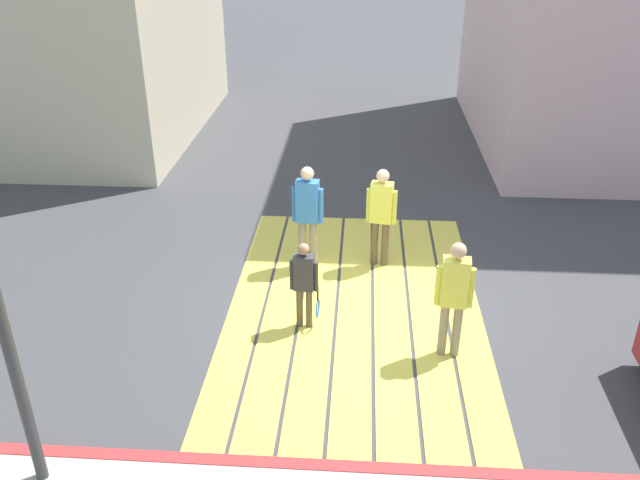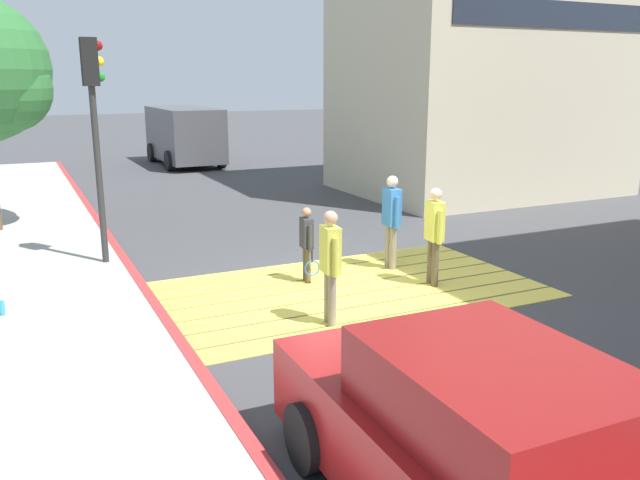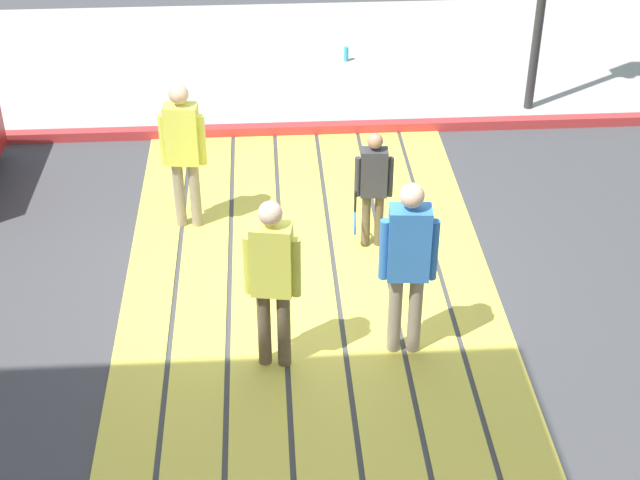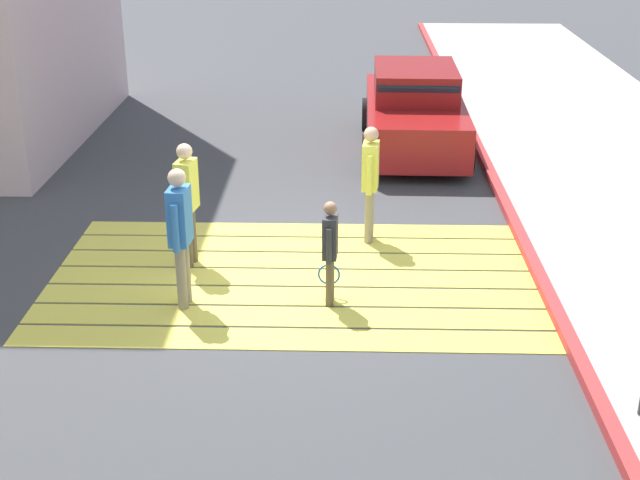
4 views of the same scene
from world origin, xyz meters
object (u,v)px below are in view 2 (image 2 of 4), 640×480
object	(u,v)px
van_down_street	(184,134)
pedestrian_adult_side	(330,259)
traffic_light_corner	(94,107)
water_bottle	(2,308)
pedestrian_adult_trailing	(392,215)
pedestrian_child_with_racket	(307,241)
pedestrian_adult_lead	(434,229)
car_parked_near_curb	(481,451)

from	to	relation	value
van_down_street	pedestrian_adult_side	bearing A→B (deg)	-97.91
traffic_light_corner	water_bottle	distance (m)	4.09
pedestrian_adult_trailing	pedestrian_child_with_racket	xyz separation A→B (m)	(-1.80, -0.11, -0.27)
pedestrian_adult_lead	pedestrian_adult_trailing	size ratio (longest dim) A/B	0.97
van_down_street	pedestrian_child_with_racket	distance (m)	17.06
traffic_light_corner	pedestrian_adult_lead	xyz separation A→B (m)	(5.00, -3.60, -2.03)
van_down_street	traffic_light_corner	world-z (taller)	traffic_light_corner
pedestrian_adult_trailing	pedestrian_child_with_racket	distance (m)	1.82
pedestrian_adult_lead	pedestrian_adult_side	xyz separation A→B (m)	(-2.45, -0.90, -0.01)
water_bottle	pedestrian_adult_side	xyz separation A→B (m)	(4.36, -2.15, 0.77)
traffic_light_corner	pedestrian_child_with_racket	world-z (taller)	traffic_light_corner
water_bottle	pedestrian_adult_trailing	bearing A→B (deg)	-0.38
traffic_light_corner	water_bottle	size ratio (longest dim) A/B	19.27
traffic_light_corner	pedestrian_adult_lead	distance (m)	6.49
water_bottle	pedestrian_adult_trailing	size ratio (longest dim) A/B	0.12
van_down_street	traffic_light_corner	distance (m)	15.42
traffic_light_corner	pedestrian_adult_side	world-z (taller)	traffic_light_corner
car_parked_near_curb	traffic_light_corner	bearing A→B (deg)	99.87
van_down_street	pedestrian_child_with_racket	world-z (taller)	van_down_street
water_bottle	car_parked_near_curb	bearing A→B (deg)	-63.22
van_down_street	pedestrian_adult_trailing	world-z (taller)	van_down_street
car_parked_near_curb	pedestrian_adult_trailing	distance (m)	7.46
water_bottle	pedestrian_child_with_racket	bearing A→B (deg)	-1.77
pedestrian_adult_trailing	pedestrian_adult_lead	bearing A→B (deg)	-84.24
car_parked_near_curb	pedestrian_adult_side	xyz separation A→B (m)	(0.97, 4.57, 0.26)
water_bottle	pedestrian_adult_lead	bearing A→B (deg)	-10.37
pedestrian_adult_side	van_down_street	bearing A→B (deg)	82.09
traffic_light_corner	pedestrian_adult_lead	world-z (taller)	traffic_light_corner
water_bottle	traffic_light_corner	bearing A→B (deg)	52.36
traffic_light_corner	pedestrian_child_with_racket	size ratio (longest dim) A/B	3.12
van_down_street	pedestrian_adult_trailing	xyz separation A→B (m)	(-0.30, -16.82, -0.24)
water_bottle	van_down_street	bearing A→B (deg)	67.39
water_bottle	pedestrian_adult_trailing	world-z (taller)	pedestrian_adult_trailing
car_parked_near_curb	traffic_light_corner	xyz separation A→B (m)	(-1.58, 9.08, 2.30)
car_parked_near_curb	water_bottle	distance (m)	7.55
water_bottle	pedestrian_adult_lead	xyz separation A→B (m)	(6.81, -1.25, 0.78)
van_down_street	water_bottle	xyz separation A→B (m)	(-6.99, -16.78, -1.05)
pedestrian_adult_lead	traffic_light_corner	bearing A→B (deg)	144.24
pedestrian_adult_side	water_bottle	bearing A→B (deg)	153.73
traffic_light_corner	water_bottle	world-z (taller)	traffic_light_corner
car_parked_near_curb	pedestrian_adult_lead	world-z (taller)	pedestrian_adult_lead
car_parked_near_curb	van_down_street	distance (m)	23.78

